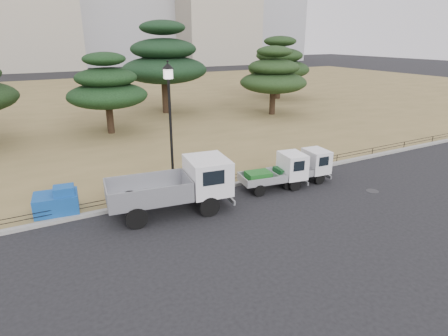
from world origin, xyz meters
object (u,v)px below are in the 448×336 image
street_lamp (170,108)px  tarp_pile (57,202)px  truck_large (177,184)px  truck_kei_front (278,172)px  truck_kei_rear (303,167)px

street_lamp → tarp_pile: (-5.01, 0.43, -3.55)m
truck_large → street_lamp: (0.44, 1.62, 2.92)m
truck_kei_front → truck_kei_rear: (1.64, 0.04, -0.04)m
truck_kei_rear → tarp_pile: truck_kei_rear is taller
truck_kei_front → truck_large: bearing=-170.9°
truck_kei_front → street_lamp: bearing=170.7°
truck_large → truck_kei_front: size_ratio=1.57×
truck_large → truck_kei_rear: truck_large is taller
street_lamp → truck_kei_front: bearing=-17.5°
truck_kei_rear → truck_kei_front: bearing=-173.1°
truck_kei_front → truck_kei_rear: size_ratio=1.05×
truck_kei_rear → tarp_pile: bearing=175.9°
truck_large → street_lamp: 3.37m
street_lamp → tarp_pile: bearing=175.1°
truck_kei_front → tarp_pile: truck_kei_front is taller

